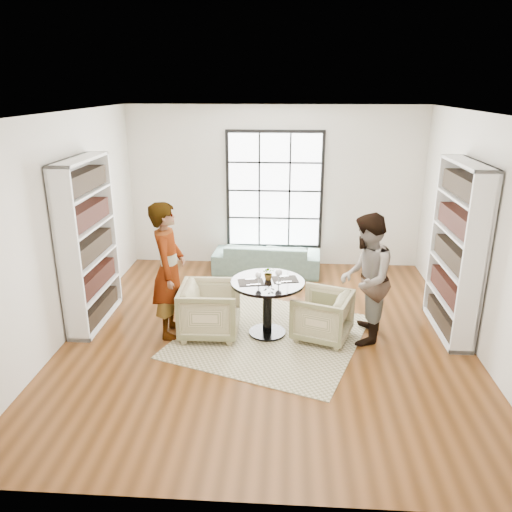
# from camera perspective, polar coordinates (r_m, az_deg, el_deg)

# --- Properties ---
(ground) EXTENTS (6.00, 6.00, 0.00)m
(ground) POSITION_cam_1_polar(r_m,az_deg,el_deg) (7.11, 1.25, -8.94)
(ground) COLOR brown
(room_shell) EXTENTS (6.00, 6.01, 6.00)m
(room_shell) POSITION_cam_1_polar(r_m,az_deg,el_deg) (7.13, 1.52, 2.09)
(room_shell) COLOR silver
(room_shell) RESTS_ON ground
(rug) EXTENTS (3.02, 3.02, 0.01)m
(rug) POSITION_cam_1_polar(r_m,az_deg,el_deg) (7.07, 1.63, -9.08)
(rug) COLOR #B9AD8B
(rug) RESTS_ON ground
(pedestal_table) EXTENTS (1.01, 1.01, 0.80)m
(pedestal_table) POSITION_cam_1_polar(r_m,az_deg,el_deg) (6.87, 1.32, -4.59)
(pedestal_table) COLOR black
(pedestal_table) RESTS_ON ground
(sofa) EXTENTS (2.00, 0.88, 0.57)m
(sofa) POSITION_cam_1_polar(r_m,az_deg,el_deg) (9.25, 1.24, -0.22)
(sofa) COLOR gray
(sofa) RESTS_ON ground
(armchair_left) EXTENTS (0.83, 0.81, 0.74)m
(armchair_left) POSITION_cam_1_polar(r_m,az_deg,el_deg) (6.98, -5.26, -6.17)
(armchair_left) COLOR tan
(armchair_left) RESTS_ON ground
(armchair_right) EXTENTS (0.94, 0.93, 0.67)m
(armchair_right) POSITION_cam_1_polar(r_m,az_deg,el_deg) (6.94, 7.56, -6.76)
(armchair_right) COLOR tan
(armchair_right) RESTS_ON ground
(person_left) EXTENTS (0.48, 0.71, 1.89)m
(person_left) POSITION_cam_1_polar(r_m,az_deg,el_deg) (6.87, -9.95, -1.62)
(person_left) COLOR gray
(person_left) RESTS_ON ground
(person_right) EXTENTS (0.84, 0.99, 1.78)m
(person_right) POSITION_cam_1_polar(r_m,az_deg,el_deg) (6.78, 12.40, -2.60)
(person_right) COLOR gray
(person_right) RESTS_ON ground
(placemat_left) EXTENTS (0.38, 0.32, 0.01)m
(placemat_left) POSITION_cam_1_polar(r_m,az_deg,el_deg) (6.73, -0.58, -3.02)
(placemat_left) COLOR #2A2725
(placemat_left) RESTS_ON pedestal_table
(placemat_right) EXTENTS (0.38, 0.32, 0.01)m
(placemat_right) POSITION_cam_1_polar(r_m,az_deg,el_deg) (6.84, 3.32, -2.67)
(placemat_right) COLOR #2A2725
(placemat_right) RESTS_ON pedestal_table
(cutlery_left) EXTENTS (0.18, 0.24, 0.01)m
(cutlery_left) POSITION_cam_1_polar(r_m,az_deg,el_deg) (6.73, -0.58, -2.97)
(cutlery_left) COLOR silver
(cutlery_left) RESTS_ON placemat_left
(cutlery_right) EXTENTS (0.18, 0.24, 0.01)m
(cutlery_right) POSITION_cam_1_polar(r_m,az_deg,el_deg) (6.84, 3.33, -2.62)
(cutlery_right) COLOR silver
(cutlery_right) RESTS_ON placemat_right
(wine_glass_left) EXTENTS (0.08, 0.08, 0.18)m
(wine_glass_left) POSITION_cam_1_polar(r_m,az_deg,el_deg) (6.62, 0.27, -2.25)
(wine_glass_left) COLOR silver
(wine_glass_left) RESTS_ON pedestal_table
(wine_glass_right) EXTENTS (0.09, 0.09, 0.21)m
(wine_glass_right) POSITION_cam_1_polar(r_m,az_deg,el_deg) (6.66, 2.61, -1.96)
(wine_glass_right) COLOR silver
(wine_glass_right) RESTS_ON pedestal_table
(flower_centerpiece) EXTENTS (0.19, 0.17, 0.19)m
(flower_centerpiece) POSITION_cam_1_polar(r_m,az_deg,el_deg) (6.81, 1.46, -1.96)
(flower_centerpiece) COLOR gray
(flower_centerpiece) RESTS_ON pedestal_table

